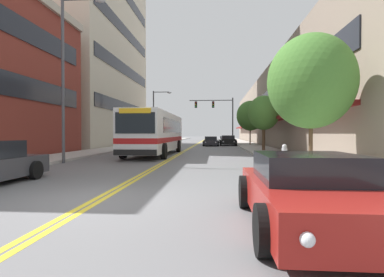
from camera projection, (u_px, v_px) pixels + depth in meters
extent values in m
plane|color=slate|center=(197.00, 144.00, 43.85)|extent=(240.00, 240.00, 0.00)
cube|color=#B2ADA5|center=(149.00, 144.00, 44.40)|extent=(3.13, 106.00, 0.15)
cube|color=#B2ADA5|center=(245.00, 144.00, 43.28)|extent=(3.13, 106.00, 0.15)
cube|color=yellow|center=(196.00, 144.00, 43.85)|extent=(0.14, 106.00, 0.01)
cube|color=yellow|center=(197.00, 144.00, 43.84)|extent=(0.14, 106.00, 0.01)
cube|color=black|center=(17.00, 86.00, 17.51)|extent=(0.08, 14.93, 1.40)
cube|color=black|center=(16.00, 25.00, 17.45)|extent=(0.08, 14.93, 1.40)
cube|color=beige|center=(81.00, 34.00, 39.29)|extent=(12.00, 22.41, 29.40)
cube|color=black|center=(126.00, 108.00, 38.97)|extent=(0.08, 20.62, 1.40)
cube|color=black|center=(126.00, 70.00, 38.89)|extent=(0.08, 20.62, 1.40)
cube|color=black|center=(126.00, 32.00, 38.81)|extent=(0.08, 20.62, 1.40)
cube|color=gray|center=(286.00, 111.00, 42.74)|extent=(8.00, 68.00, 9.49)
cube|color=maroon|center=(254.00, 124.00, 43.14)|extent=(1.10, 61.20, 0.24)
cube|color=black|center=(258.00, 104.00, 43.04)|extent=(0.08, 61.20, 1.40)
cube|color=silver|center=(156.00, 132.00, 22.33)|extent=(2.48, 11.65, 2.68)
cube|color=#B21919|center=(156.00, 139.00, 22.34)|extent=(2.50, 11.67, 0.32)
cube|color=black|center=(158.00, 126.00, 22.90)|extent=(2.51, 9.09, 0.96)
cube|color=black|center=(135.00, 123.00, 16.50)|extent=(2.23, 0.04, 1.18)
cube|color=yellow|center=(135.00, 111.00, 16.47)|extent=(1.79, 0.06, 0.28)
cube|color=black|center=(135.00, 152.00, 16.50)|extent=(2.43, 0.08, 0.32)
cylinder|color=black|center=(123.00, 151.00, 18.50)|extent=(0.30, 1.00, 1.00)
cylinder|color=black|center=(164.00, 151.00, 18.30)|extent=(0.30, 1.00, 1.00)
cylinder|color=black|center=(149.00, 146.00, 25.65)|extent=(0.30, 1.00, 1.00)
cylinder|color=black|center=(178.00, 146.00, 25.44)|extent=(0.30, 1.00, 1.00)
cube|color=beige|center=(157.00, 142.00, 36.71)|extent=(1.86, 4.68, 0.56)
cube|color=black|center=(157.00, 138.00, 36.89)|extent=(1.60, 2.06, 0.45)
cylinder|color=black|center=(146.00, 144.00, 35.35)|extent=(0.22, 0.70, 0.70)
cylinder|color=black|center=(162.00, 144.00, 35.20)|extent=(0.22, 0.70, 0.70)
cylinder|color=black|center=(152.00, 143.00, 38.24)|extent=(0.22, 0.70, 0.70)
cylinder|color=black|center=(166.00, 143.00, 38.09)|extent=(0.22, 0.70, 0.70)
sphere|color=silver|center=(147.00, 143.00, 34.41)|extent=(0.16, 0.16, 0.16)
sphere|color=silver|center=(158.00, 143.00, 34.31)|extent=(0.16, 0.16, 0.16)
cube|color=red|center=(155.00, 142.00, 39.11)|extent=(0.18, 0.04, 0.10)
cube|color=red|center=(165.00, 142.00, 39.00)|extent=(0.18, 0.04, 0.10)
cylinder|color=black|center=(35.00, 170.00, 10.33)|extent=(0.22, 0.63, 0.63)
cube|color=red|center=(13.00, 161.00, 11.36)|extent=(0.18, 0.04, 0.10)
cube|color=red|center=(44.00, 162.00, 11.27)|extent=(0.18, 0.04, 0.10)
cube|color=maroon|center=(310.00, 199.00, 5.03)|extent=(1.88, 4.10, 0.58)
cube|color=black|center=(307.00, 167.00, 5.18)|extent=(1.62, 1.80, 0.46)
cylinder|color=black|center=(264.00, 230.00, 3.84)|extent=(0.22, 0.68, 0.68)
cylinder|color=black|center=(245.00, 192.00, 6.37)|extent=(0.22, 0.68, 0.68)
cylinder|color=black|center=(338.00, 193.00, 6.22)|extent=(0.22, 0.68, 0.68)
sphere|color=silver|center=(307.00, 240.00, 3.02)|extent=(0.16, 0.16, 0.16)
cube|color=red|center=(254.00, 178.00, 7.13)|extent=(0.18, 0.04, 0.10)
cube|color=red|center=(312.00, 179.00, 7.03)|extent=(0.18, 0.04, 0.10)
cube|color=black|center=(228.00, 141.00, 39.73)|extent=(1.93, 4.35, 0.66)
cube|color=black|center=(228.00, 137.00, 39.89)|extent=(1.66, 1.91, 0.47)
cylinder|color=black|center=(221.00, 143.00, 38.47)|extent=(0.22, 0.69, 0.69)
cylinder|color=black|center=(236.00, 143.00, 38.31)|extent=(0.22, 0.69, 0.69)
cylinder|color=black|center=(220.00, 142.00, 41.15)|extent=(0.22, 0.69, 0.69)
cylinder|color=black|center=(235.00, 142.00, 41.00)|extent=(0.22, 0.69, 0.69)
sphere|color=silver|center=(223.00, 142.00, 37.59)|extent=(0.16, 0.16, 0.16)
sphere|color=silver|center=(234.00, 142.00, 37.49)|extent=(0.16, 0.16, 0.16)
cube|color=red|center=(222.00, 141.00, 41.96)|extent=(0.18, 0.04, 0.10)
cube|color=red|center=(232.00, 141.00, 41.85)|extent=(0.18, 0.04, 0.10)
cube|color=white|center=(225.00, 140.00, 49.73)|extent=(1.93, 4.25, 0.56)
cube|color=black|center=(225.00, 137.00, 49.89)|extent=(1.66, 1.87, 0.41)
cylinder|color=black|center=(219.00, 141.00, 48.50)|extent=(0.22, 0.60, 0.60)
cylinder|color=black|center=(232.00, 141.00, 48.34)|extent=(0.22, 0.60, 0.60)
cylinder|color=black|center=(219.00, 141.00, 51.13)|extent=(0.22, 0.60, 0.60)
cylinder|color=black|center=(231.00, 141.00, 50.97)|extent=(0.22, 0.60, 0.60)
sphere|color=silver|center=(221.00, 140.00, 47.64)|extent=(0.16, 0.16, 0.16)
sphere|color=silver|center=(230.00, 140.00, 47.54)|extent=(0.16, 0.16, 0.16)
cube|color=red|center=(221.00, 140.00, 51.91)|extent=(0.18, 0.04, 0.10)
cube|color=red|center=(229.00, 140.00, 51.80)|extent=(0.18, 0.04, 0.10)
cube|color=#232328|center=(211.00, 142.00, 38.37)|extent=(1.76, 4.39, 0.58)
cube|color=black|center=(211.00, 138.00, 38.54)|extent=(1.51, 1.93, 0.45)
cylinder|color=black|center=(203.00, 144.00, 37.09)|extent=(0.22, 0.63, 0.63)
cylinder|color=black|center=(218.00, 144.00, 36.95)|extent=(0.22, 0.63, 0.63)
cylinder|color=black|center=(204.00, 143.00, 39.81)|extent=(0.22, 0.63, 0.63)
cylinder|color=black|center=(218.00, 143.00, 39.66)|extent=(0.22, 0.63, 0.63)
sphere|color=silver|center=(206.00, 142.00, 36.21)|extent=(0.16, 0.16, 0.16)
sphere|color=silver|center=(216.00, 142.00, 36.12)|extent=(0.16, 0.16, 0.16)
cube|color=red|center=(207.00, 141.00, 40.62)|extent=(0.18, 0.04, 0.10)
cube|color=red|center=(216.00, 141.00, 40.52)|extent=(0.18, 0.04, 0.10)
cylinder|color=#47474C|center=(233.00, 121.00, 42.63)|extent=(0.18, 0.18, 6.68)
cylinder|color=#47474C|center=(211.00, 100.00, 42.82)|extent=(6.19, 0.11, 0.11)
cube|color=black|center=(213.00, 105.00, 42.81)|extent=(0.34, 0.26, 0.92)
sphere|color=red|center=(213.00, 102.00, 42.64)|extent=(0.18, 0.18, 0.18)
sphere|color=yellow|center=(213.00, 104.00, 42.65)|extent=(0.18, 0.18, 0.18)
sphere|color=green|center=(213.00, 106.00, 42.65)|extent=(0.18, 0.18, 0.18)
cylinder|color=black|center=(213.00, 101.00, 42.80)|extent=(0.02, 0.02, 0.14)
cube|color=black|center=(196.00, 105.00, 43.00)|extent=(0.34, 0.26, 0.92)
sphere|color=red|center=(196.00, 103.00, 42.84)|extent=(0.18, 0.18, 0.18)
sphere|color=yellow|center=(196.00, 105.00, 42.84)|extent=(0.18, 0.18, 0.18)
sphere|color=green|center=(196.00, 106.00, 42.85)|extent=(0.18, 0.18, 0.18)
cylinder|color=black|center=(196.00, 101.00, 42.99)|extent=(0.02, 0.02, 0.14)
cylinder|color=#47474C|center=(63.00, 80.00, 15.87)|extent=(0.16, 0.16, 8.79)
ellipsoid|color=#B2B2B7|center=(101.00, 0.00, 15.63)|extent=(0.56, 0.28, 0.20)
cylinder|color=#47474C|center=(154.00, 118.00, 38.95)|extent=(0.16, 0.16, 7.11)
cylinder|color=#47474C|center=(161.00, 92.00, 38.81)|extent=(2.09, 0.10, 0.10)
ellipsoid|color=#B2B2B7|center=(169.00, 93.00, 38.73)|extent=(0.56, 0.28, 0.20)
cylinder|color=brown|center=(311.00, 143.00, 12.02)|extent=(0.16, 0.16, 2.05)
ellipsoid|color=#42752D|center=(311.00, 81.00, 11.98)|extent=(3.44, 3.44, 3.78)
cylinder|color=brown|center=(264.00, 138.00, 25.61)|extent=(0.26, 0.26, 2.07)
ellipsoid|color=#42752D|center=(264.00, 113.00, 25.57)|extent=(2.67, 2.67, 2.94)
cylinder|color=brown|center=(250.00, 136.00, 39.22)|extent=(0.16, 0.16, 2.24)
ellipsoid|color=#42752D|center=(250.00, 116.00, 39.18)|extent=(3.56, 3.56, 3.91)
cylinder|color=#B7B7BC|center=(284.00, 156.00, 13.76)|extent=(0.25, 0.25, 0.76)
sphere|color=#B7B7BC|center=(285.00, 147.00, 13.75)|extent=(0.23, 0.23, 0.23)
cylinder|color=#B7B7BC|center=(281.00, 154.00, 13.77)|extent=(0.08, 0.11, 0.11)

